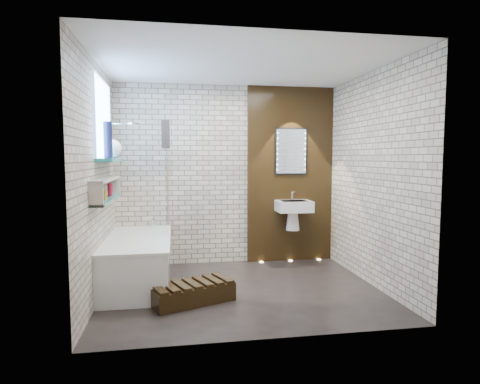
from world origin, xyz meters
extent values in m
plane|color=black|center=(0.00, 0.00, 0.00)|extent=(3.20, 3.20, 0.00)
cube|color=tan|center=(0.00, 1.30, 1.30)|extent=(3.20, 0.04, 2.60)
cube|color=tan|center=(0.00, -1.30, 1.30)|extent=(3.20, 0.04, 2.60)
cube|color=tan|center=(-1.60, 0.00, 1.30)|extent=(0.04, 2.60, 2.60)
cube|color=tan|center=(1.60, 0.00, 1.30)|extent=(0.04, 2.60, 2.60)
plane|color=white|center=(0.00, 0.00, 2.60)|extent=(3.20, 3.20, 0.00)
cube|color=black|center=(0.95, 1.27, 1.30)|extent=(1.30, 0.06, 2.60)
cube|color=#7FADE0|center=(-1.59, 0.35, 2.00)|extent=(0.03, 1.00, 0.90)
cube|color=teal|center=(-1.51, 0.35, 1.53)|extent=(0.18, 1.00, 0.04)
cube|color=teal|center=(-1.53, 0.15, 1.08)|extent=(0.14, 1.30, 0.03)
cube|color=#B2A899|center=(-1.53, 0.15, 1.32)|extent=(0.14, 1.30, 0.03)
cube|color=#B2A899|center=(-1.53, -0.48, 1.20)|extent=(0.14, 0.03, 0.26)
cube|color=#B2A899|center=(-1.53, 0.79, 1.20)|extent=(0.14, 0.03, 0.26)
cube|color=white|center=(-1.23, 0.45, 0.28)|extent=(0.75, 1.70, 0.55)
cube|color=white|center=(-1.23, 0.45, 0.57)|extent=(0.79, 1.74, 0.03)
cylinder|color=silver|center=(-1.08, 1.18, 0.64)|extent=(0.04, 0.04, 0.12)
cube|color=white|center=(-0.87, 0.89, 1.28)|extent=(0.01, 0.78, 1.40)
cube|color=#292521|center=(-0.87, 0.65, 1.85)|extent=(0.10, 0.26, 0.34)
cylinder|color=silver|center=(-1.30, 0.95, 2.00)|extent=(0.18, 0.18, 0.02)
cube|color=white|center=(0.95, 1.06, 0.85)|extent=(0.50, 0.36, 0.16)
cone|color=white|center=(0.95, 1.11, 0.63)|extent=(0.20, 0.20, 0.28)
cylinder|color=silver|center=(0.95, 1.16, 1.00)|extent=(0.03, 0.03, 0.14)
cube|color=black|center=(0.95, 1.24, 1.65)|extent=(0.50, 0.02, 0.70)
cube|color=silver|center=(0.95, 1.23, 1.65)|extent=(0.45, 0.01, 0.65)
cube|color=black|center=(-0.60, -0.30, 0.10)|extent=(0.96, 0.69, 0.20)
cylinder|color=#A46819|center=(-1.53, -0.03, 1.16)|extent=(0.06, 0.06, 0.11)
cylinder|color=maroon|center=(-1.53, -0.35, 1.16)|extent=(0.05, 0.05, 0.12)
cylinder|color=maroon|center=(-1.53, 0.42, 1.18)|extent=(0.06, 0.06, 0.15)
cylinder|color=#141A38|center=(-1.50, 0.16, 1.76)|extent=(0.10, 0.10, 0.41)
sphere|color=white|center=(-1.50, 0.45, 1.66)|extent=(0.23, 0.23, 0.23)
sphere|color=#141A38|center=(-1.50, 0.54, 1.66)|extent=(0.21, 0.21, 0.21)
cylinder|color=#FFD899|center=(0.50, 1.20, 0.01)|extent=(0.06, 0.06, 0.01)
cylinder|color=#FFD899|center=(0.95, 1.20, 0.01)|extent=(0.06, 0.06, 0.01)
cylinder|color=#FFD899|center=(1.40, 1.20, 0.01)|extent=(0.06, 0.06, 0.01)
camera|label=1|loc=(-0.78, -4.56, 1.56)|focal=30.13mm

